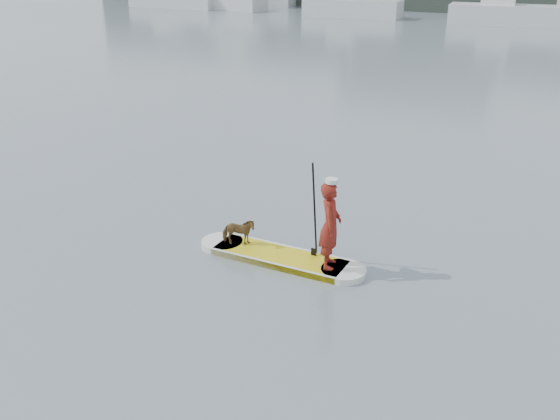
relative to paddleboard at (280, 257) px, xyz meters
The scene contains 9 objects.
ground 4.33m from the paddleboard, 119.20° to the right, with size 140.00×140.00×0.00m, color slate.
paddleboard is the anchor object (origin of this frame).
paddler 1.28m from the paddleboard, ahead, with size 0.57×0.37×1.56m, color maroon.
white_cap 1.92m from the paddleboard, ahead, with size 0.22×0.22×0.07m, color silver.
dog 0.93m from the paddleboard, behind, with size 0.28×0.62×0.53m, color #51371B.
paddle 0.96m from the paddleboard, 23.45° to the left, with size 0.10×0.30×2.00m.
sailboat_b 48.57m from the paddleboard, 124.00° to the left, with size 8.13×3.14×11.80m.
sailboat_c 42.13m from the paddleboard, 110.24° to the left, with size 7.86×3.19×11.03m.
sailboat_d 40.10m from the paddleboard, 93.87° to the left, with size 8.55×3.58×12.23m.
Camera 1 is at (6.90, -5.22, 5.35)m, focal length 40.00 mm.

